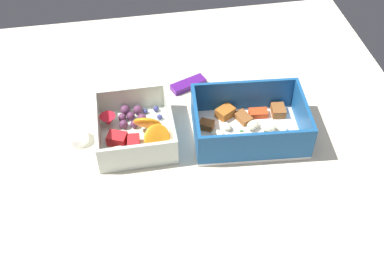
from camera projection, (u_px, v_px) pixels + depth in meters
The scene contains 5 objects.
table_surface at pixel (200, 138), 86.56cm from camera, with size 80.00×80.00×2.00cm, color beige.
pasta_container at pixel (249, 125), 84.42cm from camera, with size 20.41×15.02×6.88cm.
fruit_bowl at pixel (135, 130), 83.92cm from camera, with size 13.18×14.74×5.61cm.
candy_bar at pixel (188, 84), 94.47cm from camera, with size 7.00×2.40×1.20cm, color #51197A.
paper_cup_liner at pixel (77, 137), 84.20cm from camera, with size 3.95×3.95×1.77cm, color white.
Camera 1 is at (-11.53, -57.96, 64.29)cm, focal length 45.11 mm.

